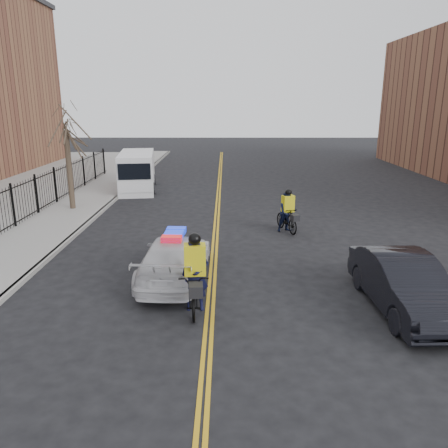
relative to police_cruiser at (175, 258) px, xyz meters
name	(u,v)px	position (x,y,z in m)	size (l,w,h in m)	color
ground	(212,289)	(1.20, -0.84, -0.71)	(120.00, 120.00, 0.00)	black
center_line_left	(215,221)	(1.12, 7.16, -0.71)	(0.10, 60.00, 0.01)	gold
center_line_right	(218,221)	(1.28, 7.16, -0.71)	(0.10, 60.00, 0.01)	gold
sidewalk	(61,219)	(-6.30, 7.16, -0.64)	(3.00, 60.00, 0.15)	gray
curb	(92,219)	(-4.80, 7.16, -0.64)	(0.20, 60.00, 0.15)	gray
iron_fence	(28,200)	(-7.80, 7.16, 0.29)	(0.12, 28.00, 2.00)	black
street_tree	(67,143)	(-6.40, 9.16, 2.82)	(3.20, 3.20, 4.80)	#3A2C22
police_cruiser	(175,258)	(0.00, 0.00, 0.00)	(2.19, 4.94, 1.57)	silver
dark_sedan	(404,284)	(6.47, -2.18, 0.05)	(1.62, 4.64, 1.53)	black
cargo_van	(137,172)	(-4.07, 14.81, 0.46)	(2.87, 5.97, 2.40)	white
cyclist_near	(195,283)	(0.80, -2.17, 0.05)	(0.96, 2.29, 2.19)	black
cyclist_far	(288,215)	(4.35, 5.37, 0.04)	(1.13, 1.95, 1.90)	black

